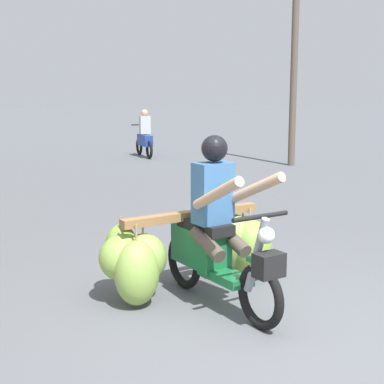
{
  "coord_description": "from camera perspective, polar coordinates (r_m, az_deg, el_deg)",
  "views": [
    {
      "loc": [
        -1.7,
        -3.99,
        1.98
      ],
      "look_at": [
        -0.24,
        1.82,
        0.9
      ],
      "focal_mm": 53.44,
      "sensor_mm": 36.0,
      "label": 1
    }
  ],
  "objects": [
    {
      "name": "utility_pole",
      "position": [
        15.21,
        10.19,
        13.46
      ],
      "size": [
        0.18,
        0.18,
        5.76
      ],
      "primitive_type": "cylinder",
      "color": "brown",
      "rests_on": "ground"
    },
    {
      "name": "motorbike_main_loaded",
      "position": [
        5.58,
        0.66,
        -5.42
      ],
      "size": [
        1.92,
        1.95,
        1.58
      ],
      "color": "black",
      "rests_on": "ground"
    },
    {
      "name": "ground_plane",
      "position": [
        4.77,
        8.41,
        -14.43
      ],
      "size": [
        120.0,
        120.0,
        0.0
      ],
      "primitive_type": "plane",
      "color": "#56595E"
    },
    {
      "name": "motorbike_distant_ahead_left",
      "position": [
        16.95,
        -4.75,
        5.41
      ],
      "size": [
        0.5,
        1.62,
        1.4
      ],
      "color": "black",
      "rests_on": "ground"
    }
  ]
}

